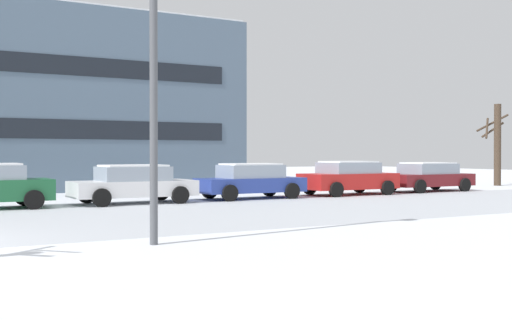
{
  "coord_description": "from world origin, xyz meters",
  "views": [
    {
      "loc": [
        -0.26,
        -14.08,
        1.82
      ],
      "look_at": [
        10.53,
        5.01,
        1.6
      ],
      "focal_mm": 44.52,
      "sensor_mm": 36.0,
      "label": 1
    }
  ],
  "objects_px": {
    "street_lamp": "(165,55)",
    "parked_car_maroon": "(428,176)",
    "parked_car_white": "(133,184)",
    "parked_car_blue": "(251,181)",
    "parked_car_red": "(348,178)"
  },
  "relations": [
    {
      "from": "parked_car_red",
      "to": "parked_car_white",
      "type": "bearing_deg",
      "value": -179.79
    },
    {
      "from": "street_lamp",
      "to": "parked_car_maroon",
      "type": "distance_m",
      "value": 20.72
    },
    {
      "from": "parked_car_white",
      "to": "parked_car_blue",
      "type": "bearing_deg",
      "value": 0.61
    },
    {
      "from": "parked_car_blue",
      "to": "parked_car_maroon",
      "type": "xyz_separation_m",
      "value": [
        9.87,
        0.14,
        -0.01
      ]
    },
    {
      "from": "street_lamp",
      "to": "parked_car_blue",
      "type": "distance_m",
      "value": 13.29
    },
    {
      "from": "parked_car_blue",
      "to": "parked_car_maroon",
      "type": "distance_m",
      "value": 9.87
    },
    {
      "from": "street_lamp",
      "to": "parked_car_blue",
      "type": "xyz_separation_m",
      "value": [
        7.72,
        10.36,
        -3.09
      ]
    },
    {
      "from": "parked_car_red",
      "to": "parked_car_maroon",
      "type": "xyz_separation_m",
      "value": [
        4.94,
        0.15,
        -0.04
      ]
    },
    {
      "from": "parked_car_blue",
      "to": "street_lamp",
      "type": "bearing_deg",
      "value": -126.69
    },
    {
      "from": "street_lamp",
      "to": "parked_car_maroon",
      "type": "xyz_separation_m",
      "value": [
        17.59,
        10.5,
        -3.09
      ]
    },
    {
      "from": "parked_car_white",
      "to": "parked_car_maroon",
      "type": "bearing_deg",
      "value": 0.73
    },
    {
      "from": "parked_car_white",
      "to": "parked_car_blue",
      "type": "distance_m",
      "value": 4.94
    },
    {
      "from": "parked_car_white",
      "to": "parked_car_maroon",
      "type": "xyz_separation_m",
      "value": [
        14.81,
        0.19,
        -0.0
      ]
    },
    {
      "from": "parked_car_red",
      "to": "parked_car_maroon",
      "type": "relative_size",
      "value": 0.96
    },
    {
      "from": "parked_car_white",
      "to": "parked_car_red",
      "type": "relative_size",
      "value": 1.03
    }
  ]
}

